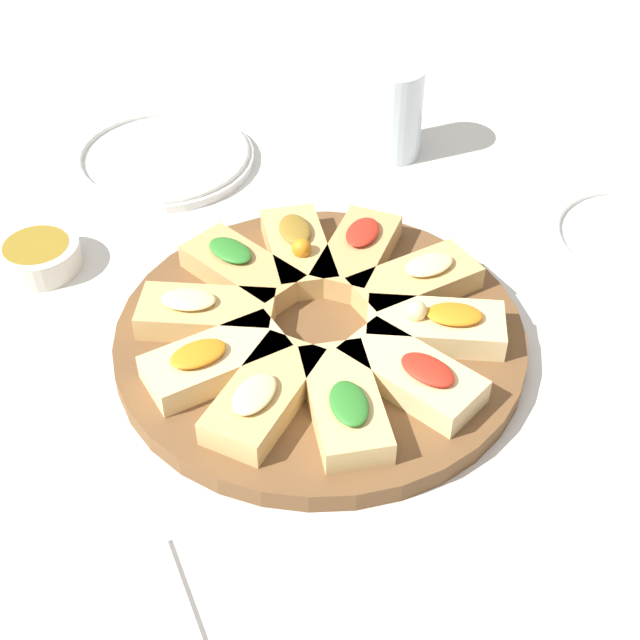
% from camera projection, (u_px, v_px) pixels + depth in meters
% --- Properties ---
extents(ground_plane, '(3.00, 3.00, 0.00)m').
position_uv_depth(ground_plane, '(320.00, 345.00, 0.82)').
color(ground_plane, silver).
extents(serving_board, '(0.37, 0.37, 0.02)m').
position_uv_depth(serving_board, '(320.00, 338.00, 0.82)').
color(serving_board, brown).
rests_on(serving_board, ground_plane).
extents(focaccia_slice_0, '(0.13, 0.10, 0.04)m').
position_uv_depth(focaccia_slice_0, '(436.00, 325.00, 0.79)').
color(focaccia_slice_0, '#E5C689').
rests_on(focaccia_slice_0, serving_board).
extents(focaccia_slice_1, '(0.13, 0.08, 0.03)m').
position_uv_depth(focaccia_slice_1, '(416.00, 282.00, 0.84)').
color(focaccia_slice_1, tan).
rests_on(focaccia_slice_1, serving_board).
extents(focaccia_slice_2, '(0.12, 0.13, 0.03)m').
position_uv_depth(focaccia_slice_2, '(358.00, 252.00, 0.87)').
color(focaccia_slice_2, tan).
rests_on(focaccia_slice_2, serving_board).
extents(focaccia_slice_3, '(0.07, 0.13, 0.04)m').
position_uv_depth(focaccia_slice_3, '(298.00, 250.00, 0.88)').
color(focaccia_slice_3, tan).
rests_on(focaccia_slice_3, serving_board).
extents(focaccia_slice_4, '(0.10, 0.13, 0.03)m').
position_uv_depth(focaccia_slice_4, '(241.00, 269.00, 0.85)').
color(focaccia_slice_4, tan).
rests_on(focaccia_slice_4, serving_board).
extents(focaccia_slice_5, '(0.13, 0.10, 0.03)m').
position_uv_depth(focaccia_slice_5, '(205.00, 313.00, 0.81)').
color(focaccia_slice_5, tan).
rests_on(focaccia_slice_5, serving_board).
extents(focaccia_slice_6, '(0.13, 0.08, 0.03)m').
position_uv_depth(focaccia_slice_6, '(215.00, 361.00, 0.76)').
color(focaccia_slice_6, '#E5C689').
rests_on(focaccia_slice_6, serving_board).
extents(focaccia_slice_7, '(0.13, 0.12, 0.03)m').
position_uv_depth(focaccia_slice_7, '(264.00, 395.00, 0.73)').
color(focaccia_slice_7, tan).
rests_on(focaccia_slice_7, serving_board).
extents(focaccia_slice_8, '(0.07, 0.13, 0.03)m').
position_uv_depth(focaccia_slice_8, '(345.00, 403.00, 0.72)').
color(focaccia_slice_8, '#DBB775').
rests_on(focaccia_slice_8, serving_board).
extents(focaccia_slice_9, '(0.11, 0.13, 0.03)m').
position_uv_depth(focaccia_slice_9, '(413.00, 374.00, 0.75)').
color(focaccia_slice_9, '#E5C689').
rests_on(focaccia_slice_9, serving_board).
extents(plate_left, '(0.21, 0.21, 0.02)m').
position_uv_depth(plate_left, '(164.00, 157.00, 1.05)').
color(plate_left, white).
rests_on(plate_left, ground_plane).
extents(plate_right, '(0.19, 0.19, 0.02)m').
position_uv_depth(plate_right, '(639.00, 240.00, 0.93)').
color(plate_right, white).
rests_on(plate_right, ground_plane).
extents(water_glass, '(0.07, 0.07, 0.11)m').
position_uv_depth(water_glass, '(392.00, 112.00, 1.04)').
color(water_glass, silver).
rests_on(water_glass, ground_plane).
extents(napkin_stack, '(0.11, 0.10, 0.01)m').
position_uv_depth(napkin_stack, '(109.00, 617.00, 0.62)').
color(napkin_stack, white).
rests_on(napkin_stack, ground_plane).
extents(dipping_bowl, '(0.08, 0.08, 0.03)m').
position_uv_depth(dipping_bowl, '(38.00, 255.00, 0.90)').
color(dipping_bowl, silver).
rests_on(dipping_bowl, ground_plane).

